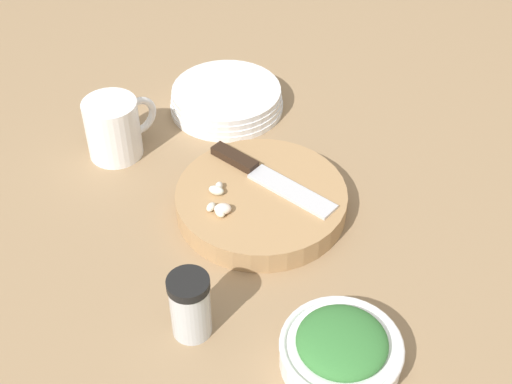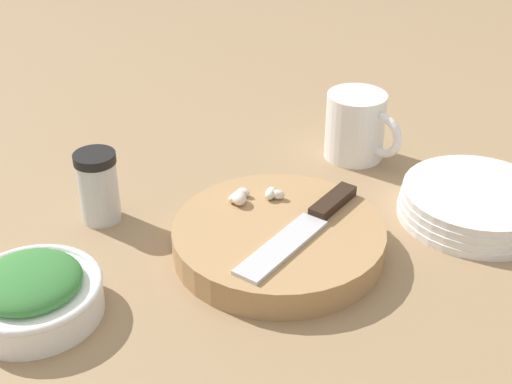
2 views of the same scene
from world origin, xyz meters
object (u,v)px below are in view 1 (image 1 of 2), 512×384
Objects in this scene: garlic_cloves at (219,202)px; herb_bowl at (341,349)px; plate_stack at (227,99)px; coffee_mug at (115,128)px; chef_knife at (263,175)px; spice_jar at (190,306)px; cutting_board at (261,201)px.

herb_bowl reaches higher than garlic_cloves.
herb_bowl is 0.55m from plate_stack.
chef_knife is at bearing -151.75° from coffee_mug.
herb_bowl is at bearing -143.39° from spice_jar.
chef_knife is at bearing -83.96° from garlic_cloves.
cutting_board is 1.70× the size of herb_bowl.
coffee_mug is 0.63× the size of plate_stack.
spice_jar is at bearing 138.41° from plate_stack.
spice_jar is 0.48× the size of plate_stack.
garlic_cloves reaches higher than plate_stack.
garlic_cloves is 0.54× the size of coffee_mug.
chef_knife is 0.26m from coffee_mug.
chef_knife is 0.32m from herb_bowl.
chef_knife is 1.50× the size of herb_bowl.
plate_stack is at bearing -22.05° from herb_bowl.
herb_bowl is (-0.29, 0.12, -0.01)m from chef_knife.
garlic_cloves is 0.29m from herb_bowl.
plate_stack is at bearing -124.49° from chef_knife.
herb_bowl is (-0.28, 0.03, -0.02)m from garlic_cloves.
coffee_mug is at bearing -16.07° from spice_jar.
chef_knife is 0.09m from garlic_cloves.
herb_bowl is at bearing 161.01° from cutting_board.
cutting_board is 3.78× the size of garlic_cloves.
herb_bowl is 0.52m from coffee_mug.
coffee_mug is (0.23, 0.12, 0.01)m from chef_knife.
garlic_cloves is at bearing -46.18° from spice_jar.
chef_knife reaches higher than plate_stack.
spice_jar is 0.48m from plate_stack.
herb_bowl is at bearing 157.95° from plate_stack.
chef_knife is 0.23m from plate_stack.
chef_knife is at bearing -43.49° from cutting_board.
cutting_board is 2.68× the size of spice_jar.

